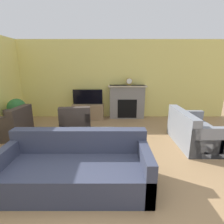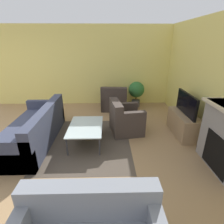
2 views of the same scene
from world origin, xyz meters
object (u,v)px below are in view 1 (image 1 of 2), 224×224
at_px(couch_sectional, 77,168).
at_px(mantel_clock, 130,81).
at_px(couch_loveseat, 195,133).
at_px(potted_plant, 18,109).
at_px(armchair_accent, 76,124).
at_px(armchair_by_window, 13,126).
at_px(tv, 88,97).
at_px(coffee_table, 90,134).

distance_m(couch_sectional, mantel_clock, 4.01).
xyz_separation_m(couch_loveseat, potted_plant, (-4.82, 1.19, 0.27)).
xyz_separation_m(couch_loveseat, armchair_accent, (-2.95, 0.62, 0.01)).
bearing_deg(mantel_clock, armchair_by_window, -150.81).
xyz_separation_m(tv, couch_sectional, (0.29, -3.55, -0.51)).
bearing_deg(mantel_clock, armchair_accent, -135.18).
bearing_deg(armchair_by_window, couch_loveseat, 90.33).
bearing_deg(couch_sectional, armchair_accent, 101.76).
relative_size(couch_sectional, armchair_by_window, 2.48).
relative_size(couch_sectional, couch_loveseat, 1.54).
bearing_deg(tv, armchair_accent, -96.20).
relative_size(armchair_accent, mantel_clock, 3.46).
bearing_deg(couch_loveseat, tv, 53.71).
height_order(couch_sectional, mantel_clock, mantel_clock).
bearing_deg(coffee_table, armchair_by_window, 161.26).
bearing_deg(coffee_table, couch_sectional, -92.76).
xyz_separation_m(armchair_accent, mantel_clock, (1.59, 1.58, 1.01)).
distance_m(tv, couch_loveseat, 3.51).
distance_m(tv, potted_plant, 2.21).
height_order(couch_loveseat, armchair_by_window, same).
relative_size(potted_plant, mantel_clock, 3.43).
bearing_deg(armchair_accent, mantel_clock, -144.07).
xyz_separation_m(couch_loveseat, armchair_by_window, (-4.57, 0.41, 0.01)).
bearing_deg(coffee_table, potted_plant, 147.76).
bearing_deg(mantel_clock, potted_plant, -163.63).
xyz_separation_m(armchair_by_window, coffee_table, (2.12, -0.72, 0.08)).
height_order(tv, couch_loveseat, tv).
height_order(couch_loveseat, potted_plant, potted_plant).
relative_size(armchair_accent, coffee_table, 0.83).
height_order(armchair_by_window, mantel_clock, mantel_clock).
relative_size(couch_sectional, mantel_clock, 8.64).
height_order(armchair_accent, coffee_table, armchair_accent).
xyz_separation_m(couch_sectional, mantel_clock, (1.15, 3.70, 1.03)).
height_order(couch_sectional, armchair_accent, same).
bearing_deg(armchair_accent, tv, -105.08).
xyz_separation_m(couch_sectional, potted_plant, (-2.31, 2.69, 0.28)).
bearing_deg(armchair_by_window, coffee_table, 76.75).
height_order(couch_sectional, armchair_by_window, same).
distance_m(tv, coffee_table, 2.42).
height_order(armchair_by_window, armchair_accent, same).
bearing_deg(coffee_table, couch_loveseat, 7.09).
height_order(tv, potted_plant, tv).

